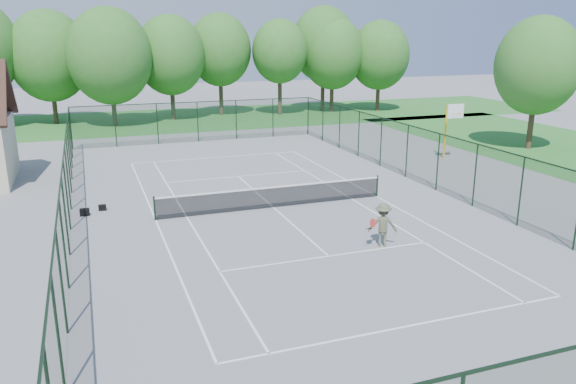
% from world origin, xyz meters
% --- Properties ---
extents(ground, '(140.00, 140.00, 0.00)m').
position_xyz_m(ground, '(0.00, 0.00, 0.00)').
color(ground, gray).
rests_on(ground, ground).
extents(grass_far, '(80.00, 16.00, 0.01)m').
position_xyz_m(grass_far, '(0.00, 30.00, 0.01)').
color(grass_far, '#317A2D').
rests_on(grass_far, ground).
extents(court_lines, '(11.05, 23.85, 0.01)m').
position_xyz_m(court_lines, '(0.00, 0.00, 0.00)').
color(court_lines, white).
rests_on(court_lines, ground).
extents(tennis_net, '(11.08, 0.08, 1.10)m').
position_xyz_m(tennis_net, '(0.00, 0.00, 0.58)').
color(tennis_net, black).
rests_on(tennis_net, ground).
extents(fence_enclosure, '(18.05, 36.05, 3.02)m').
position_xyz_m(fence_enclosure, '(0.00, 0.00, 1.56)').
color(fence_enclosure, '#183620').
rests_on(fence_enclosure, ground).
extents(tree_line_far, '(39.40, 6.40, 9.70)m').
position_xyz_m(tree_line_far, '(0.00, 30.00, 5.99)').
color(tree_line_far, '#493525').
rests_on(tree_line_far, ground).
extents(basketball_goal, '(1.20, 1.43, 3.65)m').
position_xyz_m(basketball_goal, '(14.12, 6.16, 2.57)').
color(basketball_goal, '#FFB30A').
rests_on(basketball_goal, ground).
extents(tree_side, '(5.80, 5.80, 9.18)m').
position_xyz_m(tree_side, '(21.68, 7.23, 5.79)').
color(tree_side, '#493525').
rests_on(tree_side, ground).
extents(sports_bag_a, '(0.43, 0.28, 0.33)m').
position_xyz_m(sports_bag_a, '(-8.41, 1.76, 0.16)').
color(sports_bag_a, black).
rests_on(sports_bag_a, ground).
extents(sports_bag_b, '(0.36, 0.23, 0.27)m').
position_xyz_m(sports_bag_b, '(-7.62, 2.31, 0.13)').
color(sports_bag_b, black).
rests_on(sports_bag_b, ground).
extents(tennis_player, '(1.78, 1.04, 1.70)m').
position_xyz_m(tennis_player, '(2.40, -6.09, 0.85)').
color(tennis_player, '#52563E').
rests_on(tennis_player, ground).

